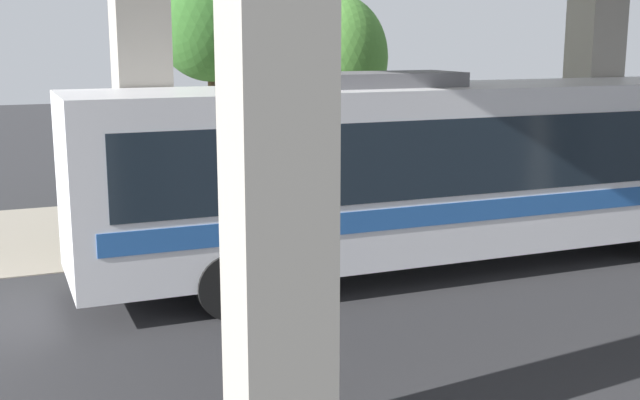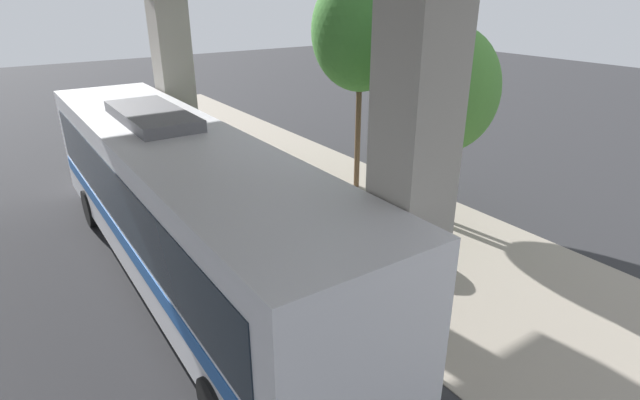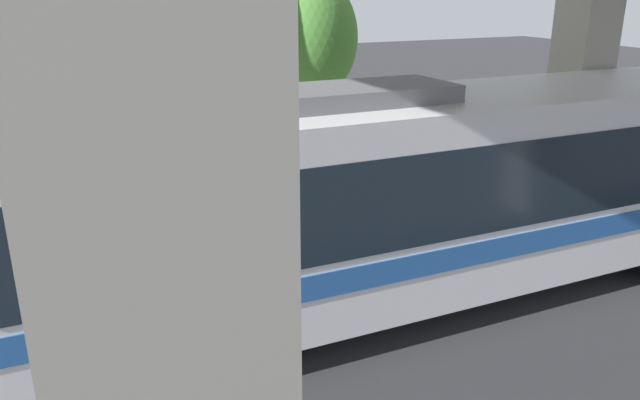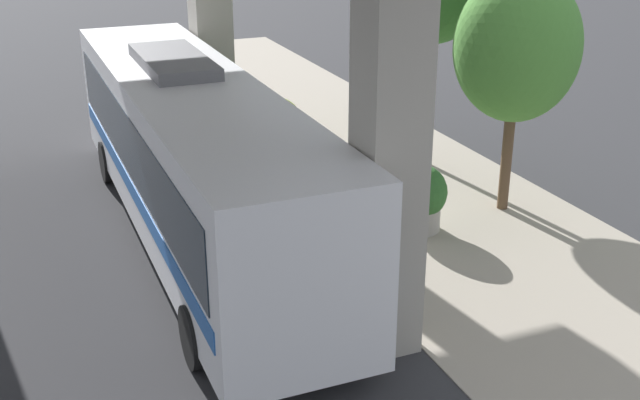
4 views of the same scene
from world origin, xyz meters
TOP-DOWN VIEW (x-y plane):
  - ground_plane at (0.00, 0.00)m, footprint 80.00×80.00m
  - sidewalk_strip at (-3.00, 0.00)m, footprint 6.00×40.00m
  - bus at (2.23, -0.11)m, footprint 2.61×12.56m
  - fire_hydrant at (-0.46, 1.58)m, footprint 0.47×0.23m
  - planter_front at (-2.14, 1.21)m, footprint 1.15×1.15m
  - planter_middle at (-0.77, -3.85)m, footprint 1.43×1.43m
  - street_tree_near at (-4.44, 0.91)m, footprint 2.63×2.63m

SIDE VIEW (x-z plane):
  - ground_plane at x=0.00m, z-range 0.00..0.00m
  - sidewalk_strip at x=-3.00m, z-range 0.00..0.02m
  - fire_hydrant at x=-0.46m, z-range 0.01..1.12m
  - planter_front at x=-2.14m, z-range 0.01..1.45m
  - planter_middle at x=-0.77m, z-range -0.02..1.73m
  - bus at x=2.23m, z-range 0.15..3.70m
  - street_tree_near at x=-4.44m, z-range 1.01..6.22m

